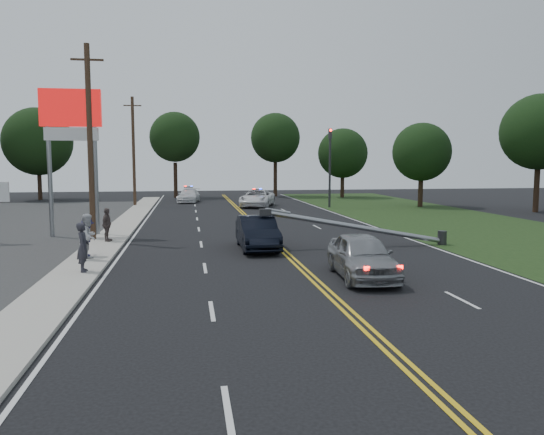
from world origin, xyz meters
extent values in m
plane|color=black|center=(0.00, 0.00, 0.00)|extent=(120.00, 120.00, 0.00)
cube|color=#ADA89C|center=(-8.40, 10.00, 0.06)|extent=(1.80, 70.00, 0.12)
cube|color=black|center=(13.50, 10.00, 0.01)|extent=(12.00, 80.00, 0.01)
cube|color=gold|center=(0.00, 10.00, 0.01)|extent=(0.36, 80.00, 0.00)
cylinder|color=gray|center=(-11.70, 14.00, 3.50)|extent=(0.24, 0.24, 7.00)
cylinder|color=gray|center=(-9.30, 14.00, 3.50)|extent=(0.24, 0.24, 7.00)
cube|color=#A90C0B|center=(-10.50, 14.00, 7.00)|extent=(3.20, 0.35, 2.00)
cube|color=white|center=(-10.50, 14.00, 5.60)|extent=(2.80, 0.30, 0.70)
cylinder|color=#2D2D30|center=(8.30, 30.00, 3.50)|extent=(0.20, 0.20, 7.00)
cube|color=#2D2D30|center=(8.30, 30.00, 6.60)|extent=(0.28, 0.28, 0.90)
sphere|color=#FF0C07|center=(8.30, 29.84, 6.90)|extent=(0.22, 0.22, 0.22)
cylinder|color=#2D2D30|center=(8.10, 8.00, 0.35)|extent=(0.44, 0.44, 0.70)
cylinder|color=gray|center=(3.67, 8.00, 0.98)|extent=(8.90, 0.24, 1.80)
cube|color=#2D2D30|center=(-0.76, 8.00, 1.76)|extent=(0.55, 0.32, 0.30)
cylinder|color=#382619|center=(-9.20, 12.00, 5.00)|extent=(0.28, 0.28, 10.00)
cube|color=#382619|center=(-9.20, 12.00, 9.20)|extent=(1.60, 0.10, 0.10)
cylinder|color=#382619|center=(-9.20, 34.00, 5.00)|extent=(0.28, 0.28, 10.00)
cube|color=#382619|center=(-9.20, 34.00, 9.20)|extent=(1.60, 0.10, 0.10)
cylinder|color=black|center=(-20.18, 44.22, 1.82)|extent=(0.44, 0.44, 3.64)
sphere|color=black|center=(-20.18, 44.22, 6.27)|extent=(7.25, 7.25, 7.25)
cylinder|color=black|center=(-5.73, 45.62, 2.01)|extent=(0.44, 0.44, 4.02)
sphere|color=black|center=(-5.73, 45.62, 6.93)|extent=(5.69, 5.69, 5.69)
cylinder|color=black|center=(5.99, 46.13, 2.01)|extent=(0.44, 0.44, 4.03)
sphere|color=black|center=(5.99, 46.13, 6.94)|extent=(5.84, 5.84, 5.84)
cylinder|color=black|center=(13.34, 42.97, 1.48)|extent=(0.44, 0.44, 2.95)
sphere|color=black|center=(13.34, 42.97, 5.09)|extent=(5.70, 5.70, 5.70)
cylinder|color=black|center=(16.76, 29.48, 1.45)|extent=(0.44, 0.44, 2.90)
sphere|color=black|center=(16.76, 29.48, 5.00)|extent=(5.29, 5.29, 5.29)
cylinder|color=black|center=(23.80, 22.97, 1.89)|extent=(0.44, 0.44, 3.78)
sphere|color=black|center=(23.80, 22.97, 6.51)|extent=(6.11, 6.11, 6.11)
imported|color=black|center=(-1.11, 8.16, 0.78)|extent=(1.68, 4.74, 1.56)
imported|color=gray|center=(1.75, 1.42, 0.79)|extent=(2.16, 4.74, 1.58)
imported|color=white|center=(1.95, 31.79, 0.79)|extent=(4.19, 6.19, 1.57)
imported|color=white|center=(-4.26, 38.22, 0.68)|extent=(2.57, 4.91, 1.36)
imported|color=#2B2A32|center=(-8.10, 3.48, 1.02)|extent=(0.49, 0.69, 1.80)
imported|color=#BDBCC2|center=(-8.36, 6.01, 1.06)|extent=(0.96, 1.09, 1.88)
imported|color=#1B1940|center=(-8.55, 6.82, 0.92)|extent=(0.69, 1.09, 1.61)
imported|color=#554744|center=(-8.35, 11.01, 0.96)|extent=(0.62, 1.05, 1.68)
camera|label=1|loc=(-4.28, -16.34, 4.10)|focal=35.00mm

